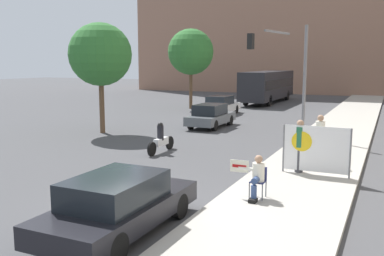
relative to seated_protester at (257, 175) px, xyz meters
The scene contains 14 objects.
ground_plane 3.47m from the seated_protester, 143.56° to the right, with size 160.00×160.00×0.00m, color #444447.
sidewalk_curb 13.04m from the seated_protester, 86.90° to the left, with size 3.49×90.00×0.15m, color #A8A399.
seated_protester is the anchor object (origin of this frame).
jogger_on_sidewalk 3.48m from the seated_protester, 81.80° to the left, with size 0.34×0.34×1.82m.
pedestrian_behind 5.12m from the seated_protester, 79.60° to the left, with size 0.34×0.34×1.84m.
protest_banner 3.48m from the seated_protester, 72.43° to the left, with size 2.24×0.06×1.65m.
traffic_light_pole 11.60m from the seated_protester, 99.95° to the left, with size 3.27×3.04×5.60m.
parked_car_curbside 4.06m from the seated_protester, 123.82° to the right, with size 1.88×4.42×1.37m.
car_on_road_nearest 14.29m from the seated_protester, 117.72° to the left, with size 1.72×4.16×1.42m.
car_on_road_midblock 20.77m from the seated_protester, 114.09° to the left, with size 1.76×4.12×1.43m.
city_bus_on_road 31.15m from the seated_protester, 104.59° to the left, with size 2.49×11.52×3.07m.
motorcycle_on_road 7.53m from the seated_protester, 139.83° to the left, with size 0.28×2.20×1.34m.
street_tree_near_curb 14.42m from the seated_protester, 144.27° to the left, with size 3.45×3.45×6.07m.
street_tree_midblock 25.46m from the seated_protester, 119.43° to the left, with size 3.86×3.86×6.74m.
Camera 1 is at (5.97, -9.16, 3.88)m, focal length 40.00 mm.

